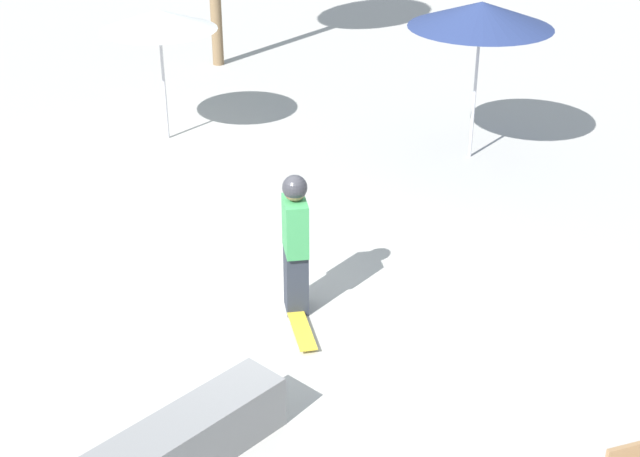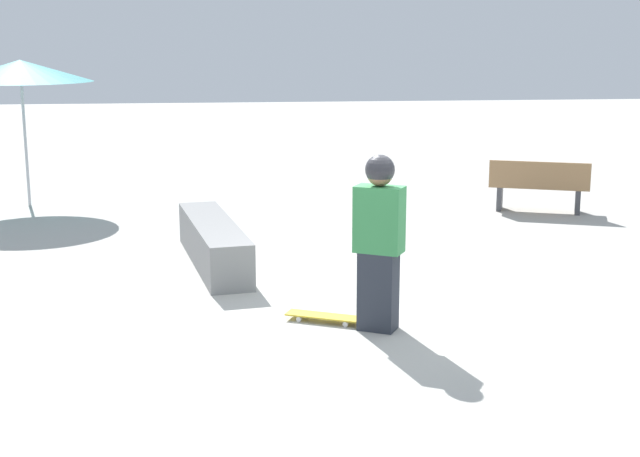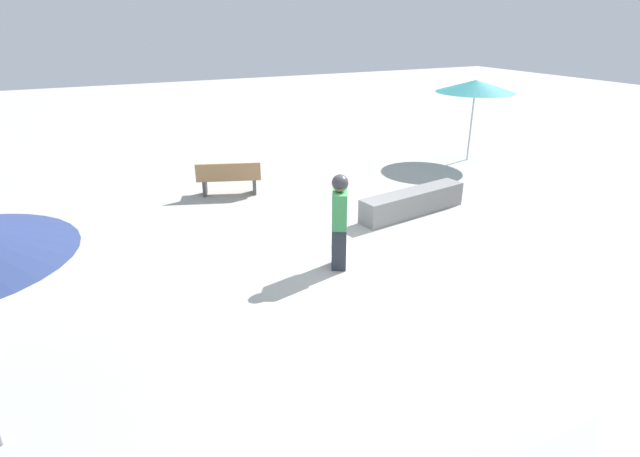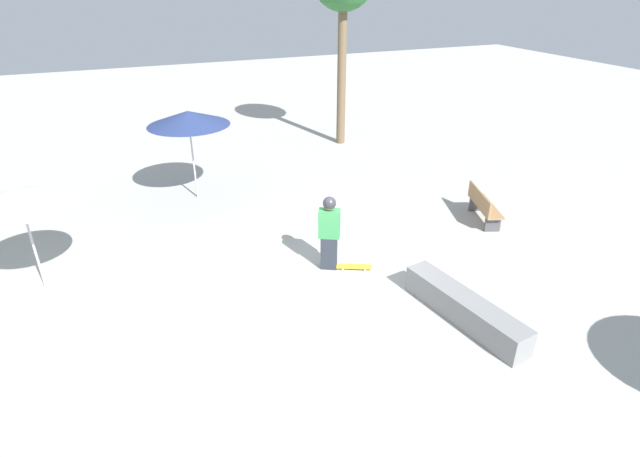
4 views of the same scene
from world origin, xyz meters
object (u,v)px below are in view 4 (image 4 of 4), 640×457
at_px(skateboard, 354,267).
at_px(bench_far, 483,206).
at_px(shade_umbrella_navy, 188,118).
at_px(skater_main, 329,231).
at_px(shade_umbrella_white, 19,198).
at_px(concrete_ledge, 464,308).

height_order(skateboard, bench_far, bench_far).
xyz_separation_m(bench_far, shade_umbrella_navy, (4.53, 6.78, 1.95)).
bearing_deg(skateboard, skater_main, 175.74).
bearing_deg(shade_umbrella_navy, skater_main, -158.42).
height_order(skater_main, bench_far, skater_main).
distance_m(skateboard, shade_umbrella_navy, 6.42).
relative_size(bench_far, shade_umbrella_white, 0.74).
distance_m(concrete_ledge, shade_umbrella_navy, 8.96).
relative_size(skater_main, shade_umbrella_white, 0.77).
xyz_separation_m(skater_main, skateboard, (-0.29, -0.49, -0.88)).
bearing_deg(concrete_ledge, skater_main, 30.08).
bearing_deg(concrete_ledge, shade_umbrella_navy, 24.70).
relative_size(skater_main, skateboard, 2.15).
bearing_deg(shade_umbrella_navy, concrete_ledge, -155.30).
bearing_deg(shade_umbrella_white, skater_main, -105.11).
bearing_deg(shade_umbrella_navy, skateboard, -155.04).
distance_m(skateboard, shade_umbrella_white, 6.97).
distance_m(concrete_ledge, bench_far, 4.62).
distance_m(bench_far, shade_umbrella_navy, 8.39).
height_order(skater_main, skateboard, skater_main).
bearing_deg(shade_umbrella_white, shade_umbrella_navy, -47.56).
distance_m(skater_main, shade_umbrella_navy, 5.71).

